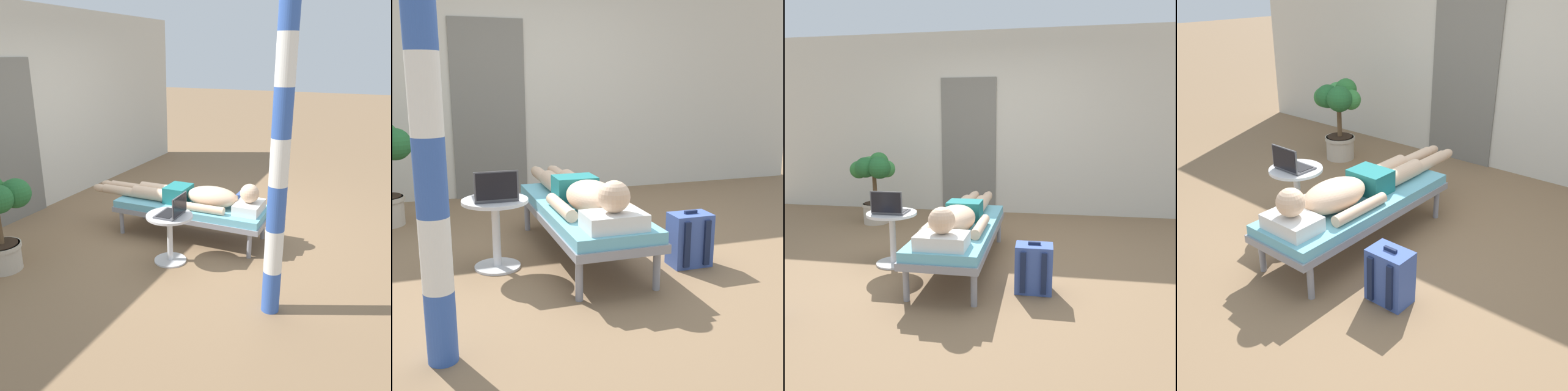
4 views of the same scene
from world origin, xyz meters
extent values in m
plane|color=#846647|center=(0.00, 0.00, 0.00)|extent=(40.00, 40.00, 0.00)
cube|color=beige|center=(-0.20, 2.38, 1.35)|extent=(7.60, 0.20, 2.70)
cube|color=slate|center=(-0.58, 2.27, 1.02)|extent=(0.84, 0.03, 2.04)
cylinder|color=gray|center=(-0.47, 0.77, 0.14)|extent=(0.05, 0.05, 0.28)
cylinder|color=gray|center=(0.07, 0.77, 0.14)|extent=(0.05, 0.05, 0.28)
cylinder|color=gray|center=(-0.47, -0.83, 0.14)|extent=(0.05, 0.05, 0.28)
cylinder|color=gray|center=(0.07, -0.83, 0.14)|extent=(0.05, 0.05, 0.28)
cube|color=gray|center=(-0.20, -0.03, 0.31)|extent=(0.64, 1.81, 0.06)
cube|color=#6BB7CC|center=(-0.20, -0.03, 0.38)|extent=(0.61, 1.77, 0.08)
cube|color=white|center=(-0.20, -0.73, 0.47)|extent=(0.40, 0.28, 0.11)
sphere|color=beige|center=(-0.20, -0.73, 0.64)|extent=(0.21, 0.21, 0.21)
ellipsoid|color=beige|center=(-0.20, -0.29, 0.54)|extent=(0.35, 0.60, 0.23)
cylinder|color=beige|center=(-0.42, -0.24, 0.46)|extent=(0.09, 0.55, 0.09)
cylinder|color=beige|center=(0.02, -0.24, 0.46)|extent=(0.09, 0.55, 0.09)
cube|color=#1E7272|center=(-0.20, 0.14, 0.52)|extent=(0.33, 0.26, 0.19)
cylinder|color=beige|center=(-0.28, 0.48, 0.49)|extent=(0.15, 0.42, 0.15)
cylinder|color=beige|center=(-0.28, 0.91, 0.47)|extent=(0.11, 0.44, 0.11)
ellipsoid|color=beige|center=(-0.28, 1.20, 0.47)|extent=(0.09, 0.20, 0.10)
cylinder|color=beige|center=(-0.11, 0.48, 0.49)|extent=(0.15, 0.42, 0.15)
cylinder|color=beige|center=(-0.11, 0.91, 0.47)|extent=(0.11, 0.44, 0.11)
ellipsoid|color=beige|center=(-0.11, 1.20, 0.47)|extent=(0.09, 0.20, 0.10)
cylinder|color=silver|center=(-0.87, -0.09, 0.01)|extent=(0.34, 0.34, 0.02)
cylinder|color=silver|center=(-0.87, -0.09, 0.26)|extent=(0.06, 0.06, 0.48)
cylinder|color=silver|center=(-0.87, -0.09, 0.51)|extent=(0.48, 0.48, 0.02)
cube|color=#4C4C51|center=(-0.87, -0.09, 0.53)|extent=(0.31, 0.22, 0.02)
cube|color=black|center=(-0.87, -0.08, 0.54)|extent=(0.27, 0.15, 0.00)
cube|color=#4C4C51|center=(-0.87, -0.21, 0.64)|extent=(0.31, 0.01, 0.21)
cube|color=black|center=(-0.87, -0.22, 0.64)|extent=(0.29, 0.00, 0.19)
cube|color=#3F59A5|center=(0.51, -0.49, 0.20)|extent=(0.30, 0.20, 0.40)
cube|color=#3F59A5|center=(0.51, -0.37, 0.13)|extent=(0.22, 0.04, 0.18)
cube|color=#192342|center=(0.42, -0.60, 0.20)|extent=(0.04, 0.02, 0.34)
cube|color=#192342|center=(0.59, -0.60, 0.20)|extent=(0.04, 0.02, 0.34)
cube|color=#192342|center=(0.51, -0.49, 0.41)|extent=(0.10, 0.02, 0.02)
sphere|color=#38843D|center=(-1.55, 1.39, 0.76)|extent=(0.24, 0.24, 0.24)
sphere|color=#23602D|center=(-1.58, 1.22, 0.79)|extent=(0.29, 0.29, 0.29)
cylinder|color=#3359B2|center=(-1.32, -1.28, 0.19)|extent=(0.15, 0.15, 0.37)
cylinder|color=white|center=(-1.32, -1.28, 0.56)|extent=(0.15, 0.15, 0.37)
cylinder|color=#3359B2|center=(-1.32, -1.28, 0.93)|extent=(0.15, 0.15, 0.37)
cylinder|color=white|center=(-1.32, -1.28, 1.30)|extent=(0.15, 0.15, 0.37)
cylinder|color=#3359B2|center=(-1.32, -1.28, 1.67)|extent=(0.15, 0.15, 0.37)
camera|label=1|loc=(-4.40, -1.96, 2.09)|focal=38.51mm
camera|label=2|loc=(-1.34, -3.63, 1.37)|focal=45.93mm
camera|label=3|loc=(0.55, -3.45, 1.37)|focal=34.70mm
camera|label=4|loc=(2.16, -2.65, 2.09)|focal=43.45mm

